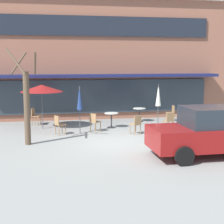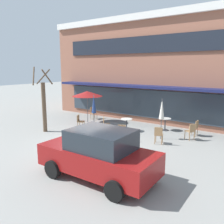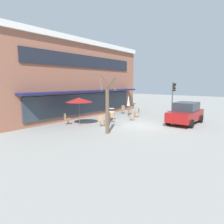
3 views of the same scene
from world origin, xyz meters
name	(u,v)px [view 3 (image 3 of 3)]	position (x,y,z in m)	size (l,w,h in m)	color
ground_plane	(141,125)	(0.00, 0.00, 0.00)	(80.00, 80.00, 0.00)	gray
building_facade	(61,80)	(0.00, 9.96, 3.68)	(16.27, 9.10, 7.36)	#935B47
cafe_table_near_wall	(111,111)	(2.18, 4.80, 0.52)	(0.70, 0.70, 0.76)	#333338
cafe_table_streetside	(111,114)	(0.33, 3.31, 0.52)	(0.70, 0.70, 0.76)	#333338
patio_umbrella_green_folded	(128,100)	(2.69, 3.02, 1.63)	(0.28, 0.28, 2.20)	#4C4C51
patio_umbrella_cream_folded	(108,104)	(-1.36, 2.27, 1.63)	(0.28, 0.28, 2.20)	#4C4C51
patio_umbrella_corner_open	(79,100)	(-3.10, 3.68, 2.02)	(2.10, 2.10, 2.20)	#4C4C51
cafe_chair_0	(66,118)	(-3.52, 4.80, 0.53)	(0.52, 0.52, 0.89)	#9E754C
cafe_chair_1	(102,120)	(-2.34, 2.06, 0.53)	(0.53, 0.53, 0.89)	#9E754C
cafe_chair_2	(137,112)	(2.96, 2.13, 0.53)	(0.50, 0.50, 0.89)	#9E754C
cafe_chair_3	(133,115)	(1.17, 1.52, 0.53)	(0.53, 0.53, 0.89)	#9E754C
cafe_chair_4	(123,109)	(4.01, 4.67, 0.53)	(0.43, 0.43, 0.89)	#9E754C
cafe_chair_5	(111,117)	(-0.65, 2.47, 0.53)	(0.56, 0.56, 0.89)	#9E754C
cafe_chair_6	(130,109)	(4.07, 3.75, 0.53)	(0.54, 0.54, 0.89)	#9E754C
parked_sedan	(186,113)	(2.82, -2.52, 0.88)	(4.22, 2.06, 1.76)	maroon
street_tree	(107,108)	(-3.64, 0.39, 1.69)	(1.19, 1.34, 3.86)	brown
traffic_light_pole	(173,93)	(6.49, 0.03, 2.30)	(0.26, 0.44, 3.40)	#47474C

